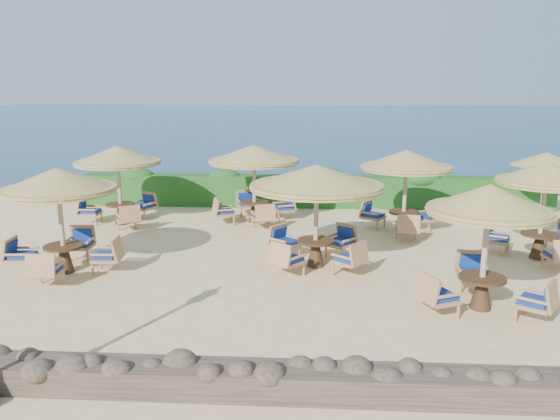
# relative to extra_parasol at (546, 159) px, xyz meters

# --- Properties ---
(ground) EXTENTS (120.00, 120.00, 0.00)m
(ground) POSITION_rel_extra_parasol_xyz_m (-7.80, -5.20, -2.17)
(ground) COLOR beige
(ground) RESTS_ON ground
(sea) EXTENTS (160.00, 160.00, 0.00)m
(sea) POSITION_rel_extra_parasol_xyz_m (-7.80, 64.80, -2.17)
(sea) COLOR navy
(sea) RESTS_ON ground
(hedge) EXTENTS (18.00, 0.90, 1.20)m
(hedge) POSITION_rel_extra_parasol_xyz_m (-7.80, 2.00, -1.57)
(hedge) COLOR #174817
(hedge) RESTS_ON ground
(stone_wall) EXTENTS (15.00, 0.65, 0.44)m
(stone_wall) POSITION_rel_extra_parasol_xyz_m (-7.80, -11.40, -1.95)
(stone_wall) COLOR brown
(stone_wall) RESTS_ON ground
(extra_parasol) EXTENTS (2.30, 2.30, 2.41)m
(extra_parasol) POSITION_rel_extra_parasol_xyz_m (0.00, 0.00, 0.00)
(extra_parasol) COLOR tan
(extra_parasol) RESTS_ON ground
(cafe_set_0) EXTENTS (2.84, 2.84, 2.65)m
(cafe_set_0) POSITION_rel_extra_parasol_xyz_m (-14.02, -6.15, -0.34)
(cafe_set_0) COLOR tan
(cafe_set_0) RESTS_ON ground
(cafe_set_1) EXTENTS (3.42, 3.42, 2.65)m
(cafe_set_1) POSITION_rel_extra_parasol_xyz_m (-7.75, -5.27, -0.21)
(cafe_set_1) COLOR tan
(cafe_set_1) RESTS_ON ground
(cafe_set_2) EXTENTS (2.76, 2.67, 2.65)m
(cafe_set_2) POSITION_rel_extra_parasol_xyz_m (-4.30, -7.86, -0.34)
(cafe_set_2) COLOR tan
(cafe_set_2) RESTS_ON ground
(cafe_set_3) EXTENTS (2.85, 2.85, 2.65)m
(cafe_set_3) POSITION_rel_extra_parasol_xyz_m (-14.32, -1.21, -0.25)
(cafe_set_3) COLOR tan
(cafe_set_3) RESTS_ON ground
(cafe_set_4) EXTENTS (3.08, 3.08, 2.65)m
(cafe_set_4) POSITION_rel_extra_parasol_xyz_m (-9.84, -0.64, -0.28)
(cafe_set_4) COLOR tan
(cafe_set_4) RESTS_ON ground
(cafe_set_5) EXTENTS (2.86, 2.86, 2.65)m
(cafe_set_5) POSITION_rel_extra_parasol_xyz_m (-4.96, -1.78, -0.25)
(cafe_set_5) COLOR tan
(cafe_set_5) RESTS_ON ground
(cafe_set_6) EXTENTS (2.76, 2.71, 2.65)m
(cafe_set_6) POSITION_rel_extra_parasol_xyz_m (-1.73, -4.25, -0.32)
(cafe_set_6) COLOR tan
(cafe_set_6) RESTS_ON ground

